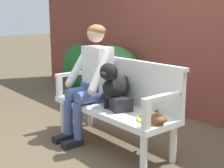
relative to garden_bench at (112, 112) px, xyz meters
name	(u,v)px	position (x,y,z in m)	size (l,w,h in m)	color
ground_plane	(112,145)	(0.00, 0.00, -0.39)	(40.00, 40.00, 0.00)	brown
brick_garden_fence	(203,34)	(0.00, 1.59, 0.79)	(8.00, 0.30, 2.36)	brown
hedge_bush_mid_left	(81,67)	(-2.44, 1.22, 0.06)	(0.93, 0.57, 0.90)	#1E5B23
hedge_bush_far_right	(113,74)	(-1.41, 1.18, 0.08)	(1.12, 0.71, 0.94)	#337538
garden_bench	(112,112)	(0.00, 0.00, 0.00)	(1.56, 0.53, 0.45)	white
bench_backrest	(128,81)	(0.00, 0.23, 0.31)	(1.60, 0.06, 0.50)	white
bench_armrest_left_end	(68,79)	(-0.74, -0.09, 0.26)	(0.06, 0.53, 0.28)	white
bench_armrest_right_end	(157,104)	(0.74, -0.09, 0.26)	(0.06, 0.53, 0.28)	white
person_seated	(92,77)	(-0.35, -0.02, 0.33)	(0.56, 0.66, 1.32)	black
dog_on_bench	(114,85)	(0.06, -0.01, 0.31)	(0.34, 0.50, 0.50)	black
tennis_racket	(152,118)	(0.58, 0.02, 0.07)	(0.42, 0.56, 0.03)	yellow
baseball_glove	(155,119)	(0.68, -0.04, 0.11)	(0.22, 0.17, 0.09)	brown
sports_bag	(119,103)	(0.13, -0.01, 0.13)	(0.28, 0.20, 0.14)	#232328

